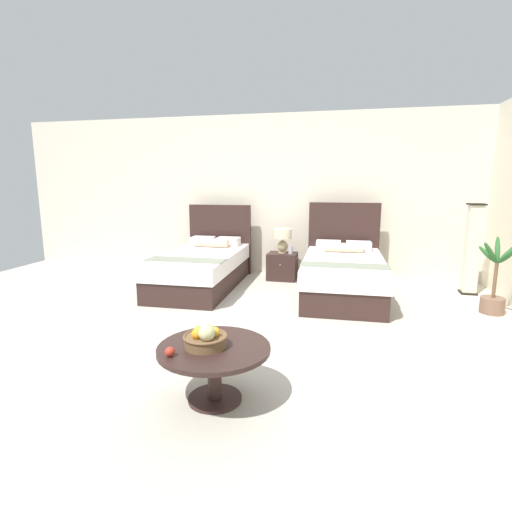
% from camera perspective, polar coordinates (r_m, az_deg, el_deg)
% --- Properties ---
extents(ground_plane, '(10.40, 9.58, 0.02)m').
position_cam_1_polar(ground_plane, '(4.65, -2.06, -10.54)').
color(ground_plane, '#BAB3A4').
extents(wall_back, '(10.40, 0.12, 2.85)m').
position_cam_1_polar(wall_back, '(7.26, 4.13, 8.70)').
color(wall_back, beige).
rests_on(wall_back, ground).
extents(bed_near_window, '(1.19, 2.25, 1.26)m').
position_cam_1_polar(bed_near_window, '(6.40, -7.76, -1.62)').
color(bed_near_window, '#321F1C').
rests_on(bed_near_window, ground).
extents(bed_near_corner, '(1.21, 2.14, 1.33)m').
position_cam_1_polar(bed_near_corner, '(5.99, 12.43, -2.53)').
color(bed_near_corner, '#321F1C').
rests_on(bed_near_corner, ground).
extents(nightstand, '(0.49, 0.44, 0.46)m').
position_cam_1_polar(nightstand, '(6.86, 3.80, -1.48)').
color(nightstand, '#321F1C').
rests_on(nightstand, ground).
extents(table_lamp, '(0.31, 0.31, 0.42)m').
position_cam_1_polar(table_lamp, '(6.79, 3.88, 2.71)').
color(table_lamp, tan).
rests_on(table_lamp, nightstand).
extents(vase, '(0.07, 0.07, 0.13)m').
position_cam_1_polar(vase, '(6.74, 5.01, 0.87)').
color(vase, '#B7B3C4').
rests_on(vase, nightstand).
extents(coffee_table, '(0.86, 0.86, 0.44)m').
position_cam_1_polar(coffee_table, '(3.13, -6.04, -14.42)').
color(coffee_table, '#321F1C').
rests_on(coffee_table, ground).
extents(fruit_bowl, '(0.33, 0.33, 0.20)m').
position_cam_1_polar(fruit_bowl, '(3.06, -7.29, -11.67)').
color(fruit_bowl, brown).
rests_on(fruit_bowl, coffee_table).
extents(loose_apple, '(0.07, 0.07, 0.07)m').
position_cam_1_polar(loose_apple, '(2.96, -12.31, -13.32)').
color(loose_apple, '#B73021').
rests_on(loose_apple, coffee_table).
extents(floor_lamp_corner, '(0.23, 0.23, 1.36)m').
position_cam_1_polar(floor_lamp_corner, '(6.71, 28.68, 0.84)').
color(floor_lamp_corner, black).
rests_on(floor_lamp_corner, ground).
extents(potted_palm, '(0.53, 0.59, 0.99)m').
position_cam_1_polar(potted_palm, '(5.91, 31.10, -4.30)').
color(potted_palm, brown).
rests_on(potted_palm, ground).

